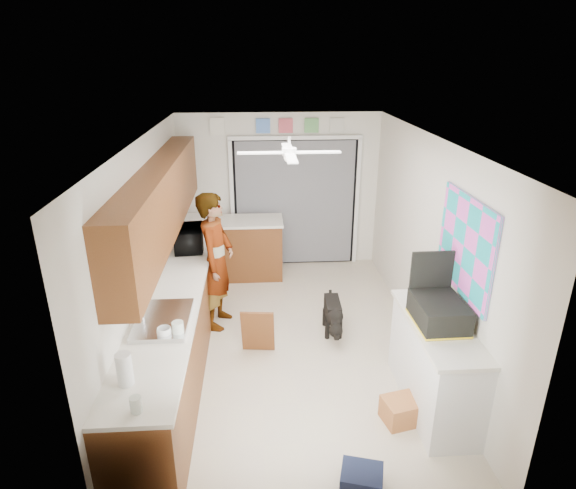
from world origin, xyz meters
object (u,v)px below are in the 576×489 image
object	(u,v)px
navy_crate	(361,480)
suitcase	(439,312)
cardboard_box	(403,410)
cup	(164,333)
microwave	(189,238)
man	(216,261)
paper_towel_roll	(124,369)
dog	(332,314)

from	to	relation	value
navy_crate	suitcase	bearing A→B (deg)	48.13
cardboard_box	navy_crate	xyz separation A→B (m)	(-0.57, -0.77, -0.02)
cup	navy_crate	bearing A→B (deg)	-28.99
microwave	man	bearing A→B (deg)	-137.24
navy_crate	man	size ratio (longest dim) A/B	0.19
cardboard_box	navy_crate	bearing A→B (deg)	-126.44
microwave	suitcase	xyz separation A→B (m)	(2.59, -2.06, -0.02)
cardboard_box	man	bearing A→B (deg)	134.10
cup	navy_crate	xyz separation A→B (m)	(1.66, -0.92, -0.89)
microwave	suitcase	size ratio (longest dim) A/B	0.93
cardboard_box	paper_towel_roll	bearing A→B (deg)	-168.39
paper_towel_roll	man	distance (m)	2.52
navy_crate	man	world-z (taller)	man
paper_towel_roll	navy_crate	xyz separation A→B (m)	(1.84, -0.28, -0.97)
navy_crate	dog	world-z (taller)	dog
suitcase	navy_crate	xyz separation A→B (m)	(-0.89, -0.99, -0.96)
paper_towel_roll	suitcase	world-z (taller)	paper_towel_roll
suitcase	navy_crate	world-z (taller)	suitcase
suitcase	man	size ratio (longest dim) A/B	0.32
microwave	man	world-z (taller)	man
paper_towel_roll	dog	bearing A→B (deg)	47.49
man	cup	bearing A→B (deg)	-177.65
microwave	navy_crate	size ratio (longest dim) A/B	1.61
paper_towel_roll	navy_crate	distance (m)	2.10
navy_crate	dog	xyz separation A→B (m)	(0.13, 2.43, 0.15)
cup	paper_towel_roll	xyz separation A→B (m)	(-0.18, -0.64, 0.08)
cup	dog	bearing A→B (deg)	40.19
man	suitcase	bearing A→B (deg)	-115.48
suitcase	man	world-z (taller)	man
cup	dog	world-z (taller)	cup
cup	dog	size ratio (longest dim) A/B	0.21
dog	navy_crate	bearing A→B (deg)	-90.96
cup	man	size ratio (longest dim) A/B	0.07
paper_towel_roll	cup	bearing A→B (deg)	73.92
man	paper_towel_roll	bearing A→B (deg)	-179.19
paper_towel_roll	navy_crate	world-z (taller)	paper_towel_roll
microwave	dog	world-z (taller)	microwave
suitcase	cardboard_box	xyz separation A→B (m)	(-0.32, -0.22, -0.94)
navy_crate	dog	bearing A→B (deg)	87.02
cup	suitcase	size ratio (longest dim) A/B	0.23
cup	suitcase	bearing A→B (deg)	1.69
cup	dog	xyz separation A→B (m)	(1.78, 1.51, -0.74)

